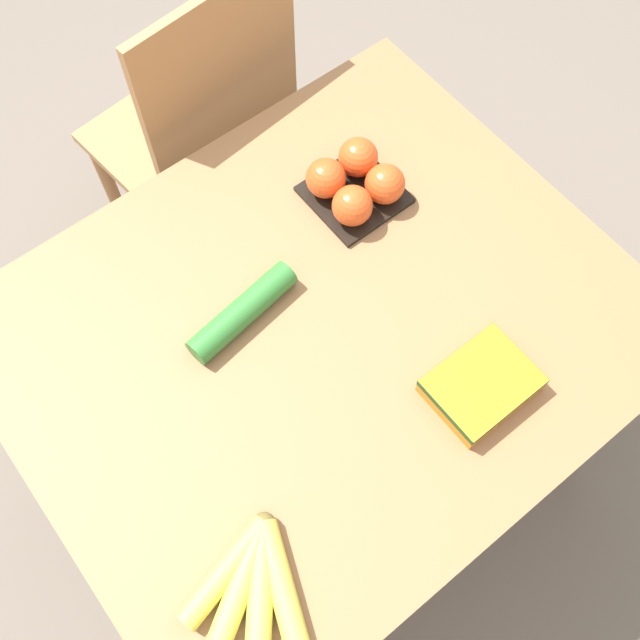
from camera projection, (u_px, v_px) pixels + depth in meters
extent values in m
plane|color=#665B51|center=(320.00, 448.00, 1.98)|extent=(12.00, 12.00, 0.00)
cube|color=olive|center=(320.00, 331.00, 1.31)|extent=(1.07, 0.90, 0.03)
cylinder|color=olive|center=(598.00, 408.00, 1.65)|extent=(0.06, 0.06, 0.73)
cylinder|color=olive|center=(44.00, 397.00, 1.66)|extent=(0.06, 0.06, 0.73)
cylinder|color=olive|center=(371.00, 180.00, 1.91)|extent=(0.06, 0.06, 0.73)
cube|color=#A87547|center=(188.00, 137.00, 1.87)|extent=(0.46, 0.44, 0.03)
cube|color=#A87547|center=(225.00, 101.00, 1.56)|extent=(0.39, 0.06, 0.54)
cylinder|color=#A87547|center=(211.00, 120.00, 2.18)|extent=(0.04, 0.04, 0.43)
cylinder|color=#A87547|center=(112.00, 191.00, 2.08)|extent=(0.04, 0.04, 0.43)
cylinder|color=#A87547|center=(290.00, 190.00, 2.08)|extent=(0.04, 0.04, 0.43)
cylinder|color=#A87547|center=(190.00, 268.00, 1.97)|extent=(0.04, 0.04, 0.43)
sphere|color=brown|center=(264.00, 523.00, 1.14)|extent=(0.03, 0.03, 0.03)
cylinder|color=#DBCC47|center=(226.00, 572.00, 1.11)|extent=(0.18, 0.08, 0.04)
cylinder|color=#DBCC47|center=(242.00, 582.00, 1.10)|extent=(0.17, 0.13, 0.04)
cylinder|color=#DBCC47|center=(261.00, 585.00, 1.10)|extent=(0.14, 0.16, 0.04)
cylinder|color=#DBCC47|center=(280.00, 583.00, 1.10)|extent=(0.10, 0.18, 0.04)
cube|color=black|center=(354.00, 195.00, 1.41)|extent=(0.16, 0.16, 0.01)
sphere|color=#DB4C1E|center=(352.00, 206.00, 1.35)|extent=(0.08, 0.08, 0.08)
sphere|color=#DB4C1E|center=(385.00, 184.00, 1.37)|extent=(0.08, 0.08, 0.08)
sphere|color=#DB4C1E|center=(326.00, 178.00, 1.38)|extent=(0.08, 0.08, 0.08)
sphere|color=#DB4C1E|center=(358.00, 157.00, 1.40)|extent=(0.08, 0.08, 0.08)
cube|color=orange|center=(481.00, 385.00, 1.23)|extent=(0.17, 0.13, 0.04)
cube|color=#19471E|center=(483.00, 382.00, 1.22)|extent=(0.17, 0.13, 0.01)
cylinder|color=#2D702D|center=(243.00, 312.00, 1.29)|extent=(0.23, 0.08, 0.05)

